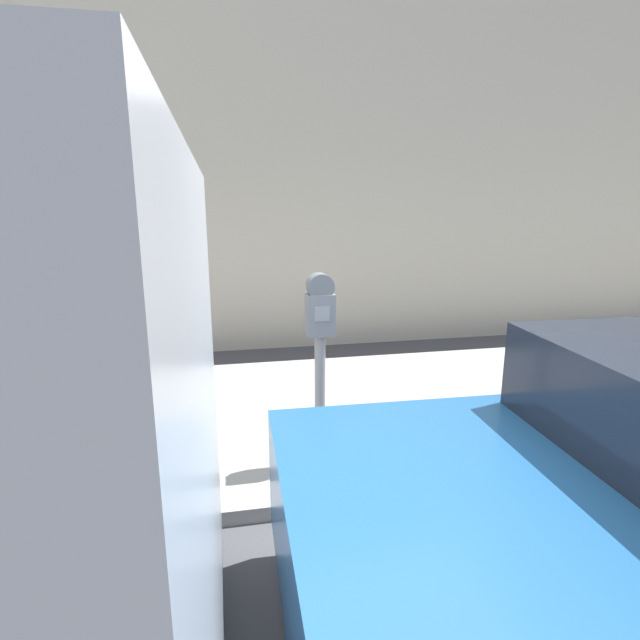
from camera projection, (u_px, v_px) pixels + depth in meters
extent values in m
plane|color=#47474C|center=(353.00, 617.00, 2.38)|extent=(60.00, 60.00, 0.00)
cube|color=#9E9B96|center=(290.00, 416.00, 4.47)|extent=(24.00, 2.80, 0.10)
cube|color=beige|center=(261.00, 164.00, 6.22)|extent=(24.00, 0.30, 4.74)
cylinder|color=gray|center=(320.00, 399.00, 3.51)|extent=(0.08, 0.08, 0.94)
cube|color=slate|center=(320.00, 314.00, 3.37)|extent=(0.19, 0.15, 0.29)
cube|color=gray|center=(322.00, 314.00, 3.29)|extent=(0.10, 0.01, 0.10)
cylinder|color=slate|center=(320.00, 286.00, 3.32)|extent=(0.18, 0.12, 0.18)
cylinder|color=black|center=(432.00, 498.00, 2.79)|extent=(0.64, 0.24, 0.64)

